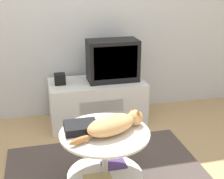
% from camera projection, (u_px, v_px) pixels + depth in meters
% --- Properties ---
extents(wall_back, '(8.00, 0.05, 2.60)m').
position_uv_depth(wall_back, '(78.00, 1.00, 3.36)').
color(wall_back, silver).
rests_on(wall_back, ground_plane).
extents(tv_stand, '(1.03, 0.51, 0.48)m').
position_uv_depth(tv_stand, '(97.00, 102.00, 3.45)').
color(tv_stand, silver).
rests_on(tv_stand, ground_plane).
extents(tv, '(0.54, 0.28, 0.44)m').
position_uv_depth(tv, '(113.00, 60.00, 3.32)').
color(tv, black).
rests_on(tv, tv_stand).
extents(speaker, '(0.11, 0.11, 0.11)m').
position_uv_depth(speaker, '(60.00, 79.00, 3.26)').
color(speaker, black).
rests_on(speaker, tv_stand).
extents(coffee_table, '(0.65, 0.65, 0.50)m').
position_uv_depth(coffee_table, '(105.00, 155.00, 2.29)').
color(coffee_table, '#B2B2B7').
rests_on(coffee_table, rug).
extents(dvd_box, '(0.23, 0.19, 0.06)m').
position_uv_depth(dvd_box, '(81.00, 127.00, 2.23)').
color(dvd_box, black).
rests_on(dvd_box, coffee_table).
extents(cat, '(0.58, 0.33, 0.14)m').
position_uv_depth(cat, '(114.00, 124.00, 2.20)').
color(cat, tan).
rests_on(cat, coffee_table).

